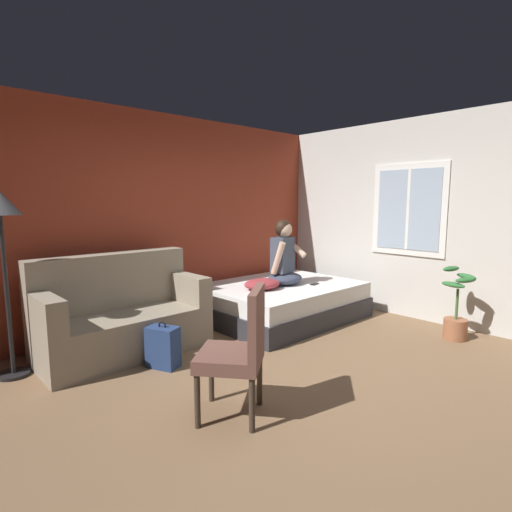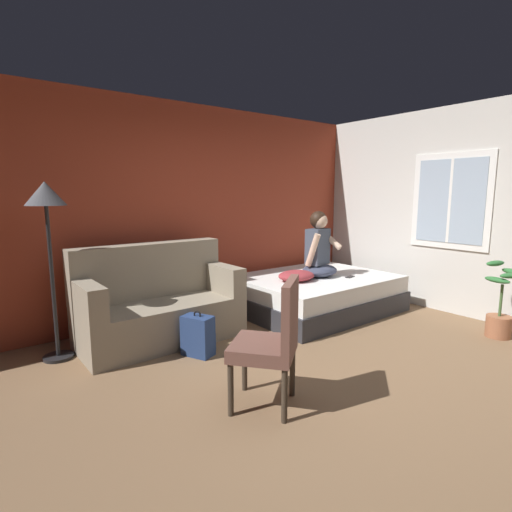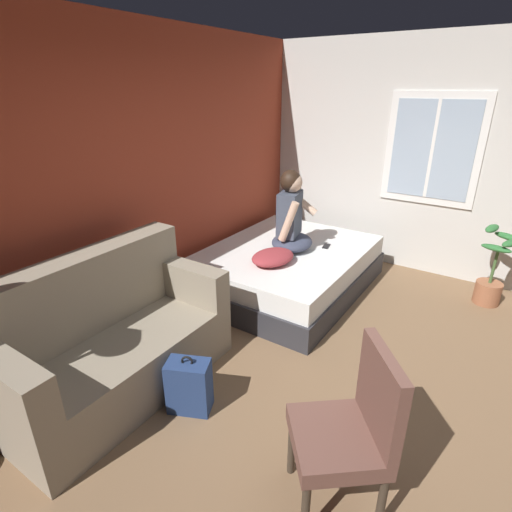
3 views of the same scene
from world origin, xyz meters
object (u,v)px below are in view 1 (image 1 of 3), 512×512
backpack (164,347)px  throw_pillow (262,284)px  cell_phone (315,284)px  potted_plant (456,314)px  floor_lamp (1,221)px  side_chair (239,348)px  bed (281,301)px  person_seated (284,258)px  couch (121,316)px

backpack → throw_pillow: (1.59, 0.29, 0.36)m
cell_phone → potted_plant: (0.57, -1.63, -0.18)m
cell_phone → floor_lamp: size_ratio=0.08×
side_chair → potted_plant: (2.94, -0.42, -0.23)m
bed → cell_phone: (0.30, -0.34, 0.25)m
backpack → potted_plant: size_ratio=0.54×
side_chair → person_seated: person_seated is taller
bed → throw_pillow: 0.54m
side_chair → potted_plant: bearing=-8.1°
throw_pillow → potted_plant: 2.32m
throw_pillow → floor_lamp: size_ratio=0.28×
couch → backpack: size_ratio=3.73×
throw_pillow → cell_phone: (0.73, -0.26, -0.07)m
side_chair → person_seated: size_ratio=1.12×
couch → potted_plant: (3.03, -2.26, -0.09)m
couch → throw_pillow: 1.76m
floor_lamp → couch: bearing=-6.0°
person_seated → throw_pillow: 0.54m
backpack → couch: bearing=100.9°
throw_pillow → potted_plant: bearing=-55.4°
bed → couch: bearing=172.4°
bed → person_seated: size_ratio=2.34×
bed → backpack: bearing=-169.8°
bed → backpack: bed is taller
person_seated → cell_phone: (0.28, -0.31, -0.35)m
floor_lamp → potted_plant: size_ratio=2.00×
throw_pillow → potted_plant: size_ratio=0.56×
side_chair → backpack: bearing=88.0°
throw_pillow → cell_phone: throw_pillow is taller
side_chair → person_seated: bearing=36.2°
side_chair → potted_plant: size_ratio=1.15×
floor_lamp → person_seated: bearing=-7.5°
bed → floor_lamp: bearing=172.9°
bed → side_chair: size_ratio=2.09×
cell_phone → floor_lamp: floor_lamp is taller
bed → throw_pillow: bearing=-170.3°
side_chair → floor_lamp: size_ratio=0.58×
couch → side_chair: 1.85m
couch → potted_plant: 3.78m
bed → floor_lamp: (-3.16, 0.39, 1.19)m
floor_lamp → backpack: bearing=-33.9°
person_seated → throw_pillow: bearing=-173.7°
floor_lamp → potted_plant: bearing=-30.4°
cell_phone → side_chair: bearing=-74.3°
couch → floor_lamp: size_ratio=1.00×
person_seated → potted_plant: size_ratio=1.03×
potted_plant → backpack: bearing=151.0°
potted_plant → bed: bearing=113.9°
bed → potted_plant: (0.87, -1.97, 0.07)m
backpack → floor_lamp: floor_lamp is taller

